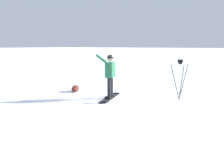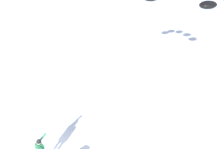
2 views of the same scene
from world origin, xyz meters
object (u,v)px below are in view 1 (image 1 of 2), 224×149
Objects in this scene: snowboarder at (110,72)px; snowboard at (110,97)px; gear_bag_large at (75,89)px; camera_tripod at (180,71)px.

snowboarder reaches higher than snowboard.
snowboarder is at bearing -95.69° from gear_bag_large.
gear_bag_large is (0.16, 1.83, 0.10)m from snowboard.
snowboarder is 2.53× the size of gear_bag_large.
snowboarder reaches higher than camera_tripod.
gear_bag_large reaches higher than snowboard.
gear_bag_large is at bearing 84.31° from snowboarder.
snowboarder is 0.93m from snowboard.
snowboard is 2.66m from camera_tripod.
snowboard is 2.81× the size of gear_bag_large.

